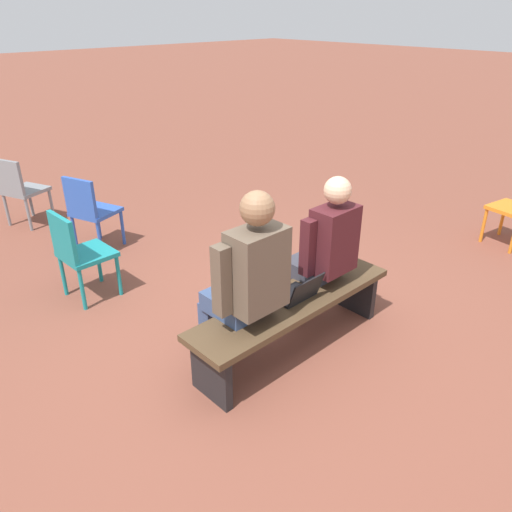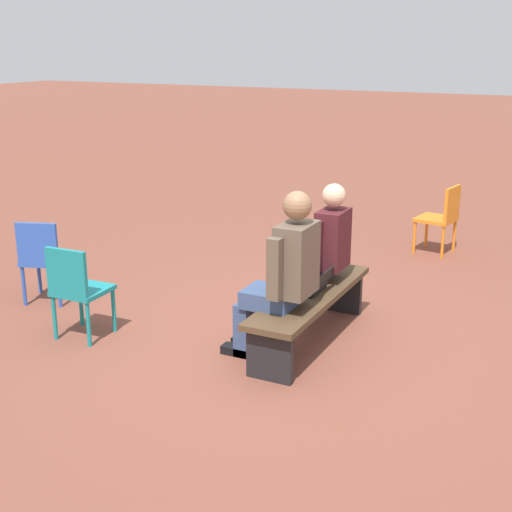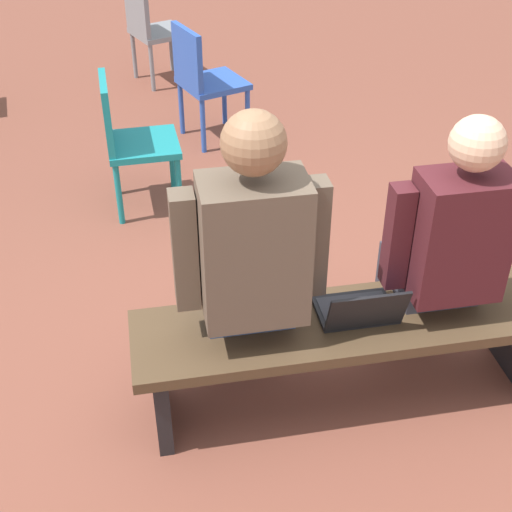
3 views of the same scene
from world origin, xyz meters
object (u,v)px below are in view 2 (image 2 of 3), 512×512
at_px(person_adult, 283,272).
at_px(plastic_chair_far_right, 76,286).
at_px(plastic_chair_by_pillar, 43,256).
at_px(bench, 311,303).
at_px(person_student, 321,251).
at_px(laptop, 313,287).
at_px(plastic_chair_near_bench_right, 442,215).

bearing_deg(person_adult, plastic_chair_far_right, -76.72).
distance_m(person_adult, plastic_chair_by_pillar, 2.64).
relative_size(bench, person_student, 1.36).
height_order(person_student, laptop, person_student).
relative_size(person_student, plastic_chair_by_pillar, 1.57).
height_order(plastic_chair_near_bench_right, plastic_chair_by_pillar, same).
xyz_separation_m(laptop, plastic_chair_by_pillar, (0.30, -2.71, -0.02)).
relative_size(bench, plastic_chair_near_bench_right, 2.14).
xyz_separation_m(bench, laptop, (-0.02, 0.01, 0.15)).
bearing_deg(bench, laptop, 153.12).
distance_m(bench, laptop, 0.15).
xyz_separation_m(bench, plastic_chair_by_pillar, (0.28, -2.70, 0.13)).
distance_m(laptop, plastic_chair_near_bench_right, 3.15).
height_order(bench, plastic_chair_far_right, plastic_chair_far_right).
height_order(bench, plastic_chair_near_bench_right, plastic_chair_near_bench_right).
height_order(laptop, plastic_chair_far_right, plastic_chair_far_right).
xyz_separation_m(bench, plastic_chair_far_right, (0.83, -1.82, 0.13)).
relative_size(plastic_chair_near_bench_right, plastic_chair_by_pillar, 1.00).
bearing_deg(laptop, plastic_chair_far_right, -65.09).
bearing_deg(person_student, bench, 9.80).
relative_size(person_adult, plastic_chair_near_bench_right, 1.67).
xyz_separation_m(person_adult, plastic_chair_by_pillar, (-0.14, -2.63, -0.26)).
xyz_separation_m(person_student, person_adult, (0.80, -0.00, 0.03)).
xyz_separation_m(bench, plastic_chair_near_bench_right, (-3.15, 0.40, 0.13)).
height_order(person_student, plastic_chair_by_pillar, person_student).
distance_m(person_adult, plastic_chair_far_right, 1.82).
bearing_deg(laptop, bench, -26.88).
bearing_deg(bench, plastic_chair_far_right, -65.56).
xyz_separation_m(laptop, plastic_chair_near_bench_right, (-3.13, 0.39, -0.02)).
height_order(person_student, plastic_chair_near_bench_right, person_student).
bearing_deg(laptop, plastic_chair_near_bench_right, 172.95).
height_order(person_adult, plastic_chair_by_pillar, person_adult).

